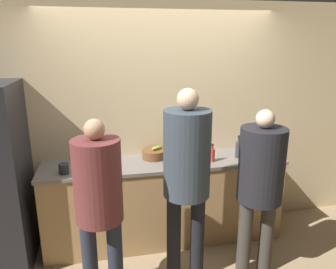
{
  "coord_description": "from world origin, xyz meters",
  "views": [
    {
      "loc": [
        -0.63,
        -2.91,
        2.18
      ],
      "look_at": [
        0.0,
        0.14,
        1.29
      ],
      "focal_mm": 35.0,
      "sensor_mm": 36.0,
      "label": 1
    }
  ],
  "objects": [
    {
      "name": "cup_black",
      "position": [
        -1.02,
        0.18,
        0.99
      ],
      "size": [
        0.1,
        0.1,
        0.1
      ],
      "color": "#28282D",
      "rests_on": "counter"
    },
    {
      "name": "bottle_dark",
      "position": [
        0.82,
        0.28,
        1.04
      ],
      "size": [
        0.07,
        0.07,
        0.25
      ],
      "color": "#333338",
      "rests_on": "counter"
    },
    {
      "name": "person_left",
      "position": [
        -0.69,
        -0.47,
        0.99
      ],
      "size": [
        0.38,
        0.38,
        1.62
      ],
      "color": "#232838",
      "rests_on": "ground_plane"
    },
    {
      "name": "bottle_red",
      "position": [
        0.49,
        0.22,
        1.02
      ],
      "size": [
        0.07,
        0.07,
        0.2
      ],
      "color": "red",
      "rests_on": "counter"
    },
    {
      "name": "wall_back",
      "position": [
        0.0,
        0.63,
        1.3
      ],
      "size": [
        5.2,
        0.06,
        2.6
      ],
      "color": "#D6BC8C",
      "rests_on": "ground_plane"
    },
    {
      "name": "ground_plane",
      "position": [
        0.0,
        0.0,
        0.0
      ],
      "size": [
        14.0,
        14.0,
        0.0
      ],
      "primitive_type": "plane",
      "color": "#9E8460"
    },
    {
      "name": "utensil_crock",
      "position": [
        -0.74,
        0.46,
        1.01
      ],
      "size": [
        0.1,
        0.1,
        0.27
      ],
      "color": "#3D424C",
      "rests_on": "counter"
    },
    {
      "name": "bottle_green",
      "position": [
        -0.75,
        0.34,
        1.01
      ],
      "size": [
        0.05,
        0.05,
        0.18
      ],
      "color": "#236033",
      "rests_on": "counter"
    },
    {
      "name": "counter",
      "position": [
        0.0,
        0.34,
        0.47
      ],
      "size": [
        2.59,
        0.61,
        0.94
      ],
      "color": "tan",
      "rests_on": "ground_plane"
    },
    {
      "name": "fruit_bowl",
      "position": [
        -0.09,
        0.44,
        0.99
      ],
      "size": [
        0.26,
        0.26,
        0.14
      ],
      "color": "brown",
      "rests_on": "counter"
    },
    {
      "name": "person_center",
      "position": [
        0.06,
        -0.36,
        1.12
      ],
      "size": [
        0.41,
        0.41,
        1.81
      ],
      "color": "black",
      "rests_on": "ground_plane"
    },
    {
      "name": "person_right",
      "position": [
        0.74,
        -0.41,
        1.0
      ],
      "size": [
        0.41,
        0.41,
        1.62
      ],
      "color": "#38332D",
      "rests_on": "ground_plane"
    },
    {
      "name": "cup_red",
      "position": [
        0.15,
        0.42,
        0.99
      ],
      "size": [
        0.09,
        0.09,
        0.1
      ],
      "color": "#A33D33",
      "rests_on": "counter"
    }
  ]
}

